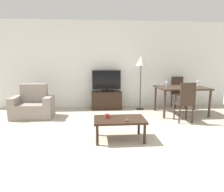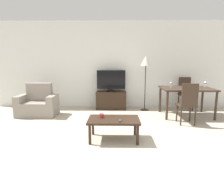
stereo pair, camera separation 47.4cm
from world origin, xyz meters
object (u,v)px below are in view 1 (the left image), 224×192
Objects in this scene: remote_primary at (127,120)px; cup_white_near at (107,116)px; armchair at (33,106)px; dining_table at (182,90)px; tv_stand at (107,100)px; dining_chair_far at (178,91)px; wine_glass_center at (167,83)px; floor_lamp at (141,64)px; dining_chair_near at (185,101)px; wine_glass_left at (198,82)px; tv at (106,81)px; coffee_table at (120,121)px.

cup_white_near is at bearing 148.40° from remote_primary.
dining_table is (4.05, 0.03, 0.38)m from armchair.
tv_stand reaches higher than remote_primary.
wine_glass_center is (-0.62, -0.63, 0.33)m from dining_chair_far.
floor_lamp is (3.02, 0.62, 1.09)m from armchair.
dining_table is 9.17× the size of wine_glass_center.
dining_chair_near is 1.34m from wine_glass_left.
armchair reaches higher than dining_table.
tv is (0.00, -0.00, 0.60)m from tv_stand.
tv reaches higher than remote_primary.
tv_stand is 6.31× the size of wine_glass_center.
coffee_table is 0.26m from cup_white_near.
floor_lamp reaches higher than dining_table.
wine_glass_left is (0.58, 0.24, 0.19)m from dining_table.
dining_table is at bearing 0.38° from armchair.
dining_chair_far reaches higher than dining_table.
armchair is 6.93× the size of remote_primary.
remote_primary is at bearing -85.15° from tv.
dining_chair_near is at bearing -40.71° from tv_stand.
remote_primary is 2.52m from wine_glass_center.
floor_lamp is 2.76m from remote_primary.
floor_lamp is at bearing -10.47° from tv_stand.
tv is at bearing 179.99° from dining_chair_far.
tv_stand is 2.41m from dining_chair_near.
dining_chair_near is 1.80m from floor_lamp.
remote_primary is (0.22, -2.65, 0.15)m from tv_stand.
floor_lamp is 2.69m from cup_white_near.
dining_table is (2.05, -0.78, -0.19)m from tv.
tv is 2.20m from dining_table.
dining_chair_near is 6.73× the size of wine_glass_left.
tv is at bearing 139.33° from dining_chair_near.
dining_chair_far is (0.23, 0.78, -0.14)m from dining_table.
remote_primary is at bearing -134.38° from dining_table.
cup_white_near is 0.58× the size of wine_glass_left.
cup_white_near is at bearing -142.75° from dining_table.
coffee_table is 0.98× the size of dining_chair_near.
wine_glass_left is (2.63, -0.54, -0.00)m from tv.
coffee_table is 0.72× the size of dining_table.
dining_table is at bearing -21.58° from wine_glass_center.
wine_glass_left reaches higher than dining_table.
remote_primary is at bearing -52.38° from coffee_table.
tv_stand is 1.88m from wine_glass_center.
dining_table is 1.36× the size of dining_chair_far.
floor_lamp is at bearing 11.64° from armchair.
tv_stand is 2.66m from remote_primary.
cup_white_near is (-2.17, -1.65, -0.23)m from dining_table.
tv is 0.91× the size of coffee_table.
tv is at bearing 22.05° from armchair.
floor_lamp is (1.02, -0.19, 1.12)m from tv_stand.
coffee_table is at bearing -87.42° from tv.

